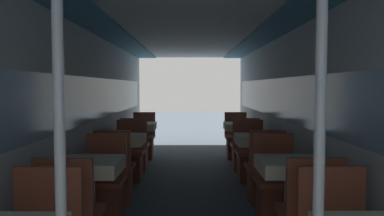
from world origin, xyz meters
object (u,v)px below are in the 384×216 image
Objects in this scene: dining_table_left_2 at (123,144)px; support_pole_right_0 at (320,167)px; chair_right_far_3 at (237,144)px; chair_right_far_1 at (276,193)px; dining_table_right_2 at (257,144)px; chair_right_far_2 at (251,161)px; dining_table_left_1 at (90,172)px; dining_table_left_3 at (140,130)px; dining_table_right_1 at (290,172)px; chair_right_near_2 at (265,179)px; chair_right_near_3 at (244,154)px; chair_left_far_3 at (144,144)px; chair_left_far_1 at (104,194)px; chair_left_far_2 at (130,162)px; support_pole_left_0 at (61,168)px; chair_left_near_3 at (136,154)px; chair_left_near_2 at (116,179)px.

dining_table_left_2 is 3.71m from support_pole_right_0.
dining_table_left_2 is at bearing 50.64° from chair_right_far_3.
chair_right_far_1 is 1.20× the size of dining_table_right_2.
dining_table_left_1 is at bearing 50.64° from chair_right_far_2.
dining_table_left_3 is 1.92m from chair_right_far_3.
dining_table_right_1 and dining_table_right_2 have the same top height.
chair_right_near_2 is at bearing 90.00° from chair_right_far_3.
dining_table_left_3 and dining_table_right_2 have the same top height.
chair_right_far_3 is at bearing 90.00° from chair_right_near_3.
chair_left_far_3 reaches higher than dining_table_right_2.
chair_left_far_1 is at bearing 90.00° from dining_table_left_1.
chair_left_far_2 is 1.00× the size of chair_right_far_2.
chair_left_far_3 reaches higher than dining_table_right_1.
chair_left_far_3 is 2.48m from chair_right_far_2.
dining_table_right_2 is 0.64m from chair_right_far_2.
dining_table_left_1 is 3.39m from chair_right_near_3.
chair_right_near_3 is (0.00, 2.84, -0.35)m from dining_table_right_1.
support_pole_right_0 is at bearing -101.00° from dining_table_right_1.
support_pole_left_0 is at bearing -84.45° from dining_table_left_2.
dining_table_right_1 is at bearing 90.00° from chair_right_far_1.
dining_table_left_3 is 0.84× the size of chair_right_near_2.
chair_left_far_3 and chair_right_far_3 have the same top height.
support_pole_left_0 is 2.79× the size of dining_table_right_1.
dining_table_right_1 is (1.82, -3.90, 0.35)m from chair_left_far_3.
dining_table_right_2 is 0.84× the size of chair_right_far_3.
dining_table_left_3 is 0.84× the size of chair_right_far_3.
chair_right_far_2 reaches higher than dining_table_left_3.
chair_right_far_2 is at bearing 90.00° from chair_right_near_2.
chair_left_near_3 is 1.06m from chair_left_far_3.
dining_table_right_2 is 0.64m from chair_right_near_2.
chair_right_far_1 is (0.00, 0.53, -0.35)m from dining_table_right_1.
dining_table_right_1 is at bearing 48.51° from support_pole_left_0.
support_pole_left_0 is 2.79× the size of dining_table_left_1.
dining_table_left_1 is at bearing -122.63° from chair_right_near_3.
chair_right_far_1 is 1.68m from chair_right_far_2.
chair_right_far_2 is at bearing 137.17° from chair_left_far_3.
chair_left_far_3 reaches higher than dining_table_left_2.
dining_table_left_2 is at bearing 163.71° from chair_right_near_2.
chair_right_near_3 reaches higher than dining_table_right_1.
dining_table_left_3 is 1.00× the size of dining_table_right_2.
support_pole_left_0 is 2.33× the size of chair_left_far_3.
dining_table_left_2 is 1.21m from chair_left_near_3.
support_pole_left_0 is at bearing -113.86° from dining_table_right_2.
dining_table_left_1 and dining_table_left_2 have the same top height.
dining_table_left_3 is 2.48m from dining_table_right_2.
chair_right_far_2 is at bearing 50.64° from dining_table_left_1.
dining_table_left_3 is 0.36× the size of support_pole_right_0.
dining_table_right_1 is 3.91m from chair_right_far_3.
chair_left_near_2 is at bearing 30.30° from chair_right_far_2.
chair_right_far_2 is at bearing 85.20° from support_pole_right_0.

